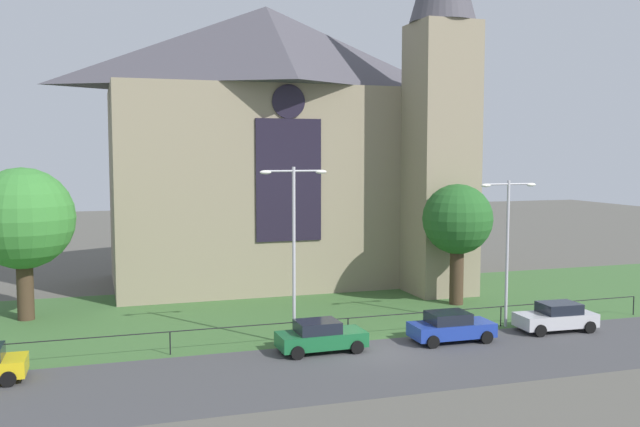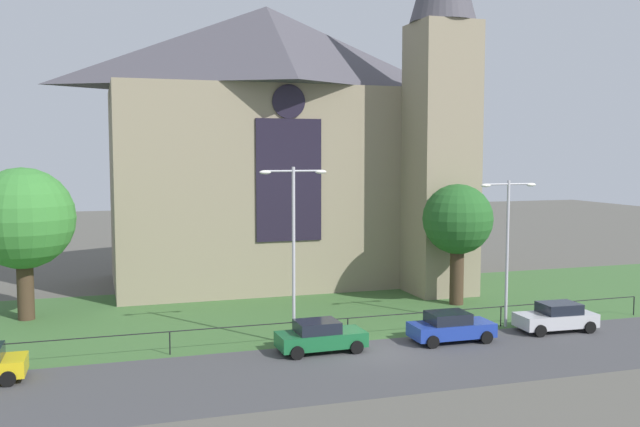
{
  "view_description": "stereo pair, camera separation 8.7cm",
  "coord_description": "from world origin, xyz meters",
  "px_view_note": "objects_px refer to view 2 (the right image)",
  "views": [
    {
      "loc": [
        -12.53,
        -30.53,
        9.47
      ],
      "look_at": [
        -0.18,
        8.0,
        5.99
      ],
      "focal_mm": 39.53,
      "sensor_mm": 36.0,
      "label": 1
    },
    {
      "loc": [
        -12.45,
        -30.56,
        9.47
      ],
      "look_at": [
        -0.18,
        8.0,
        5.99
      ],
      "focal_mm": 39.53,
      "sensor_mm": 36.0,
      "label": 2
    }
  ],
  "objects_px": {
    "streetlamp_near": "(294,233)",
    "parked_car_green": "(320,336)",
    "tree_right_near": "(458,221)",
    "streetlamp_far": "(508,234)",
    "parked_car_blue": "(451,327)",
    "tree_left_far": "(23,219)",
    "parked_car_silver": "(556,317)",
    "church_building": "(280,142)"
  },
  "relations": [
    {
      "from": "tree_right_near",
      "to": "parked_car_green",
      "type": "height_order",
      "value": "tree_right_near"
    },
    {
      "from": "parked_car_green",
      "to": "streetlamp_near",
      "type": "bearing_deg",
      "value": 117.41
    },
    {
      "from": "tree_left_far",
      "to": "parked_car_blue",
      "type": "height_order",
      "value": "tree_left_far"
    },
    {
      "from": "church_building",
      "to": "tree_left_far",
      "type": "xyz_separation_m",
      "value": [
        -16.78,
        -7.15,
        -4.53
      ]
    },
    {
      "from": "church_building",
      "to": "streetlamp_far",
      "type": "distance_m",
      "value": 19.55
    },
    {
      "from": "church_building",
      "to": "parked_car_silver",
      "type": "relative_size",
      "value": 6.07
    },
    {
      "from": "streetlamp_far",
      "to": "parked_car_silver",
      "type": "relative_size",
      "value": 1.87
    },
    {
      "from": "streetlamp_far",
      "to": "parked_car_blue",
      "type": "distance_m",
      "value": 6.42
    },
    {
      "from": "tree_right_near",
      "to": "parked_car_silver",
      "type": "distance_m",
      "value": 9.01
    },
    {
      "from": "parked_car_silver",
      "to": "tree_left_far",
      "type": "bearing_deg",
      "value": -19.89
    },
    {
      "from": "tree_right_near",
      "to": "parked_car_green",
      "type": "bearing_deg",
      "value": -146.56
    },
    {
      "from": "parked_car_green",
      "to": "parked_car_silver",
      "type": "distance_m",
      "value": 13.21
    },
    {
      "from": "tree_left_far",
      "to": "streetlamp_near",
      "type": "height_order",
      "value": "streetlamp_near"
    },
    {
      "from": "parked_car_blue",
      "to": "parked_car_silver",
      "type": "xyz_separation_m",
      "value": [
        6.39,
        0.18,
        0.0
      ]
    },
    {
      "from": "streetlamp_near",
      "to": "tree_right_near",
      "type": "bearing_deg",
      "value": 25.88
    },
    {
      "from": "parked_car_green",
      "to": "parked_car_silver",
      "type": "bearing_deg",
      "value": -1.48
    },
    {
      "from": "church_building",
      "to": "streetlamp_far",
      "type": "bearing_deg",
      "value": -63.65
    },
    {
      "from": "tree_left_far",
      "to": "streetlamp_far",
      "type": "height_order",
      "value": "tree_left_far"
    },
    {
      "from": "church_building",
      "to": "tree_right_near",
      "type": "relative_size",
      "value": 3.44
    },
    {
      "from": "tree_left_far",
      "to": "parked_car_green",
      "type": "relative_size",
      "value": 2.05
    },
    {
      "from": "church_building",
      "to": "streetlamp_far",
      "type": "relative_size",
      "value": 3.25
    },
    {
      "from": "tree_right_near",
      "to": "streetlamp_far",
      "type": "distance_m",
      "value": 5.94
    },
    {
      "from": "streetlamp_far",
      "to": "streetlamp_near",
      "type": "bearing_deg",
      "value": -180.0
    },
    {
      "from": "church_building",
      "to": "streetlamp_near",
      "type": "bearing_deg",
      "value": -102.17
    },
    {
      "from": "parked_car_silver",
      "to": "streetlamp_far",
      "type": "bearing_deg",
      "value": -35.77
    },
    {
      "from": "tree_right_near",
      "to": "streetlamp_near",
      "type": "height_order",
      "value": "streetlamp_near"
    },
    {
      "from": "tree_left_far",
      "to": "parked_car_silver",
      "type": "relative_size",
      "value": 2.03
    },
    {
      "from": "parked_car_blue",
      "to": "church_building",
      "type": "bearing_deg",
      "value": 102.99
    },
    {
      "from": "streetlamp_far",
      "to": "parked_car_blue",
      "type": "bearing_deg",
      "value": -157.23
    },
    {
      "from": "streetlamp_far",
      "to": "parked_car_blue",
      "type": "relative_size",
      "value": 1.89
    },
    {
      "from": "parked_car_silver",
      "to": "parked_car_green",
      "type": "bearing_deg",
      "value": 2.57
    },
    {
      "from": "tree_left_far",
      "to": "church_building",
      "type": "bearing_deg",
      "value": 23.09
    },
    {
      "from": "church_building",
      "to": "parked_car_green",
      "type": "bearing_deg",
      "value": -98.57
    },
    {
      "from": "streetlamp_far",
      "to": "church_building",
      "type": "bearing_deg",
      "value": 116.35
    },
    {
      "from": "streetlamp_near",
      "to": "parked_car_green",
      "type": "distance_m",
      "value": 5.13
    },
    {
      "from": "tree_right_near",
      "to": "streetlamp_near",
      "type": "relative_size",
      "value": 0.86
    },
    {
      "from": "tree_left_far",
      "to": "streetlamp_near",
      "type": "xyz_separation_m",
      "value": [
        13.13,
        -9.75,
        -0.2
      ]
    },
    {
      "from": "church_building",
      "to": "parked_car_green",
      "type": "relative_size",
      "value": 6.14
    },
    {
      "from": "church_building",
      "to": "parked_car_blue",
      "type": "height_order",
      "value": "church_building"
    },
    {
      "from": "streetlamp_near",
      "to": "parked_car_silver",
      "type": "bearing_deg",
      "value": -6.64
    },
    {
      "from": "tree_left_far",
      "to": "streetlamp_far",
      "type": "relative_size",
      "value": 1.08
    },
    {
      "from": "streetlamp_far",
      "to": "parked_car_blue",
      "type": "xyz_separation_m",
      "value": [
        -4.34,
        -1.82,
        -4.37
      ]
    }
  ]
}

